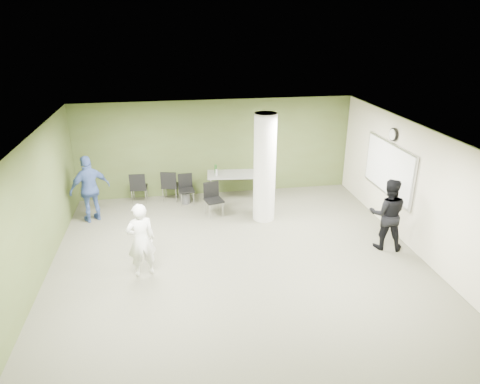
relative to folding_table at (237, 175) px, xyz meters
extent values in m
plane|color=#585745|center=(-0.50, -3.36, -0.76)|extent=(8.00, 8.00, 0.00)
plane|color=white|center=(-0.50, -3.36, 2.04)|extent=(8.00, 8.00, 0.00)
cube|color=#495427|center=(-0.50, 0.64, 0.64)|extent=(8.00, 2.80, 0.02)
cube|color=#495427|center=(-4.50, -3.36, 0.64)|extent=(0.02, 8.00, 2.80)
cube|color=beige|center=(3.50, -3.36, 0.64)|extent=(0.02, 8.00, 2.80)
cylinder|color=silver|center=(0.50, -1.36, 0.64)|extent=(0.56, 0.56, 2.80)
cube|color=silver|center=(3.43, -2.16, 0.74)|extent=(0.04, 2.30, 1.30)
cube|color=white|center=(3.41, -2.16, 0.74)|extent=(0.02, 2.20, 1.20)
cylinder|color=black|center=(3.43, -2.16, 1.59)|extent=(0.05, 0.32, 0.32)
cylinder|color=white|center=(3.40, -2.16, 1.59)|extent=(0.02, 0.26, 0.26)
cube|color=gray|center=(0.02, 0.00, 0.03)|extent=(1.76, 0.90, 0.04)
cylinder|color=silver|center=(-0.77, -0.22, -0.37)|extent=(0.04, 0.04, 0.76)
cylinder|color=silver|center=(0.75, -0.37, -0.37)|extent=(0.04, 0.04, 0.76)
cylinder|color=silver|center=(-0.71, 0.37, -0.37)|extent=(0.04, 0.04, 0.76)
cylinder|color=silver|center=(0.81, 0.22, -0.37)|extent=(0.04, 0.04, 0.76)
cylinder|color=#1F4A18|center=(-0.58, 0.14, 0.17)|extent=(0.07, 0.07, 0.25)
cylinder|color=#B2B2B7|center=(-0.58, -0.07, 0.14)|extent=(0.06, 0.06, 0.18)
cylinder|color=#4C4C4C|center=(-1.48, 0.00, -0.60)|extent=(0.27, 0.27, 0.31)
cube|color=black|center=(-2.77, 0.29, -0.31)|extent=(0.48, 0.48, 0.05)
cube|color=black|center=(-2.78, 0.08, -0.06)|extent=(0.44, 0.06, 0.45)
cylinder|color=silver|center=(-2.57, 0.47, -0.54)|extent=(0.02, 0.02, 0.43)
cylinder|color=silver|center=(-2.95, 0.49, -0.54)|extent=(0.02, 0.02, 0.43)
cylinder|color=silver|center=(-2.59, 0.09, -0.54)|extent=(0.02, 0.02, 0.43)
cylinder|color=silver|center=(-2.97, 0.11, -0.54)|extent=(0.02, 0.02, 0.43)
cube|color=black|center=(-1.88, 0.29, -0.31)|extent=(0.55, 0.55, 0.05)
cube|color=black|center=(-1.93, 0.09, -0.06)|extent=(0.44, 0.13, 0.45)
cylinder|color=silver|center=(-1.65, 0.43, -0.54)|extent=(0.02, 0.02, 0.43)
cylinder|color=silver|center=(-2.02, 0.52, -0.54)|extent=(0.02, 0.02, 0.43)
cylinder|color=silver|center=(-1.74, 0.06, -0.54)|extent=(0.02, 0.02, 0.43)
cylinder|color=silver|center=(-2.11, 0.15, -0.54)|extent=(0.02, 0.02, 0.43)
cube|color=black|center=(-1.44, -0.03, -0.35)|extent=(0.45, 0.45, 0.05)
cube|color=black|center=(-1.46, 0.16, -0.12)|extent=(0.40, 0.07, 0.41)
cylinder|color=silver|center=(-1.60, -0.22, -0.56)|extent=(0.02, 0.02, 0.39)
cylinder|color=silver|center=(-1.26, -0.19, -0.56)|extent=(0.02, 0.02, 0.39)
cylinder|color=silver|center=(-1.63, 0.13, -0.56)|extent=(0.02, 0.02, 0.39)
cylinder|color=silver|center=(-1.29, 0.15, -0.56)|extent=(0.02, 0.02, 0.39)
cube|color=black|center=(-0.76, -0.96, -0.32)|extent=(0.54, 0.54, 0.05)
cube|color=black|center=(-0.81, -0.76, -0.08)|extent=(0.42, 0.14, 0.43)
cylinder|color=silver|center=(-0.90, -1.18, -0.55)|extent=(0.02, 0.02, 0.41)
cylinder|color=silver|center=(-0.54, -1.09, -0.55)|extent=(0.02, 0.02, 0.41)
cylinder|color=silver|center=(-0.99, -0.82, -0.55)|extent=(0.02, 0.02, 0.41)
cylinder|color=silver|center=(-0.63, -0.74, -0.55)|extent=(0.02, 0.02, 0.41)
imported|color=white|center=(-2.51, -3.54, 0.04)|extent=(0.65, 0.51, 1.58)
imported|color=black|center=(2.90, -3.30, 0.08)|extent=(0.98, 0.87, 1.67)
imported|color=#3D5697|center=(-3.90, -0.73, 0.12)|extent=(1.11, 0.87, 1.76)
camera|label=1|loc=(-1.79, -11.31, 4.17)|focal=32.00mm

